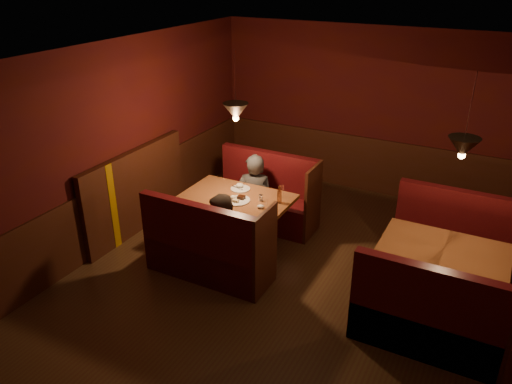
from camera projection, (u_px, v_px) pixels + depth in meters
The scene contains 9 objects.
room at pixel (285, 215), 6.02m from camera, with size 6.02×7.02×2.92m.
main_table at pixel (239, 208), 7.11m from camera, with size 1.53×0.93×1.07m.
main_bench_far at pixel (267, 201), 7.91m from camera, with size 1.68×0.60×1.15m.
main_bench_near at pixel (207, 253), 6.52m from camera, with size 1.68×0.60×1.15m.
second_table at pixel (442, 263), 5.89m from camera, with size 1.44×0.92×0.81m.
second_bench_far at pixel (452, 247), 6.67m from camera, with size 1.59×0.59×1.13m.
second_bench_near at pixel (428, 322), 5.29m from camera, with size 1.59×0.59×1.13m.
diner_a at pixel (255, 182), 7.53m from camera, with size 0.58×0.38×1.60m, color #323233.
diner_b at pixel (223, 222), 6.57m from camera, with size 0.70×0.54×1.43m, color #2E241F.
Camera 1 is at (1.89, -4.83, 3.87)m, focal length 35.00 mm.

